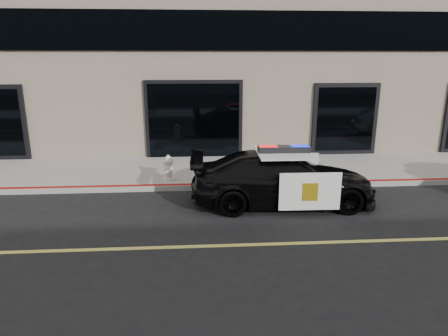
{
  "coord_description": "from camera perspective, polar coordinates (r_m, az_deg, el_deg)",
  "views": [
    {
      "loc": [
        -0.91,
        -7.23,
        3.63
      ],
      "look_at": [
        -0.26,
        2.2,
        1.0
      ],
      "focal_mm": 32.0,
      "sensor_mm": 36.0,
      "label": 1
    }
  ],
  "objects": [
    {
      "name": "ground",
      "position": [
        8.14,
        2.95,
        -10.95
      ],
      "size": [
        120.0,
        120.0,
        0.0
      ],
      "primitive_type": "plane",
      "color": "black",
      "rests_on": "ground"
    },
    {
      "name": "fire_hydrant",
      "position": [
        11.69,
        -7.93,
        -0.1
      ],
      "size": [
        0.35,
        0.48,
        0.76
      ],
      "color": "silver",
      "rests_on": "sidewalk_n"
    },
    {
      "name": "police_car",
      "position": [
        10.18,
        8.41,
        -1.47
      ],
      "size": [
        2.22,
        4.71,
        1.52
      ],
      "color": "black",
      "rests_on": "ground"
    },
    {
      "name": "sidewalk_n",
      "position": [
        13.01,
        0.22,
        -0.31
      ],
      "size": [
        60.0,
        3.5,
        0.15
      ],
      "primitive_type": "cube",
      "color": "gray",
      "rests_on": "ground"
    }
  ]
}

